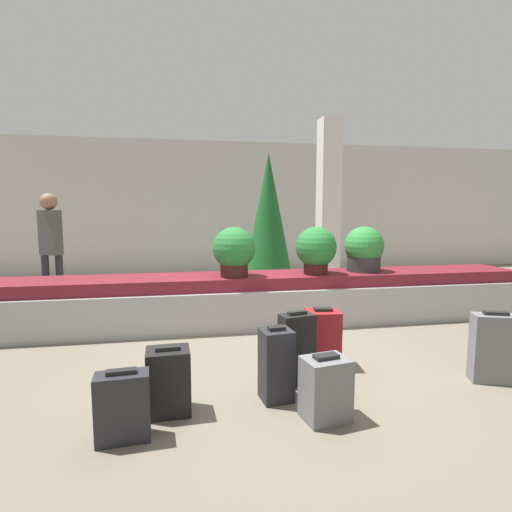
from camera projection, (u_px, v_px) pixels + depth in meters
ground_plane at (279, 359)px, 4.16m from camera, size 18.00×18.00×0.00m
back_wall at (222, 207)px, 9.85m from camera, size 18.00×0.06×3.20m
carousel at (256, 300)px, 5.44m from camera, size 7.84×0.91×0.67m
pillar at (328, 207)px, 7.44m from camera, size 0.37×0.37×3.20m
suitcase_0 at (169, 381)px, 3.03m from camera, size 0.34×0.28×0.53m
suitcase_1 at (276, 365)px, 3.23m from camera, size 0.27×0.26×0.61m
suitcase_2 at (123, 407)px, 2.67m from camera, size 0.37×0.21×0.49m
suitcase_3 at (493, 348)px, 3.57m from camera, size 0.41×0.30×0.65m
suitcase_4 at (297, 349)px, 3.54m from camera, size 0.33×0.23×0.66m
suitcase_5 at (322, 338)px, 3.93m from camera, size 0.35×0.31×0.59m
suitcase_6 at (325, 388)px, 2.94m from camera, size 0.37×0.31×0.49m
potted_plant_0 at (234, 251)px, 5.19m from camera, size 0.55×0.55×0.65m
potted_plant_1 at (316, 249)px, 5.41m from camera, size 0.56×0.56×0.64m
potted_plant_2 at (364, 250)px, 5.66m from camera, size 0.55×0.55×0.64m
traveler_0 at (51, 240)px, 6.07m from camera, size 0.37×0.33×1.79m
decorated_tree at (268, 218)px, 7.47m from camera, size 0.95×0.95×2.59m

